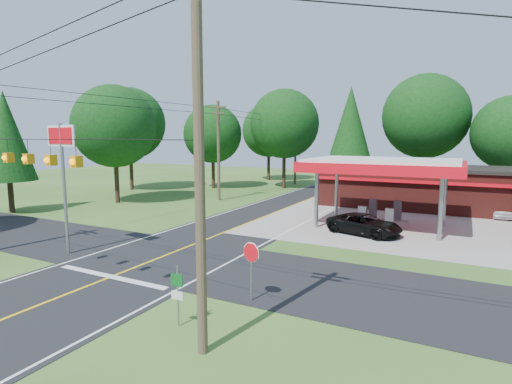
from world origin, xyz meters
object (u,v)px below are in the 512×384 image
at_px(gas_canopy, 383,168).
at_px(sedan_car, 501,210).
at_px(suv_car, 364,225).
at_px(octagonal_stop_sign, 251,257).
at_px(big_stop_sign, 62,157).

distance_m(gas_canopy, sedan_car, 11.79).
height_order(suv_car, octagonal_stop_sign, octagonal_stop_sign).
xyz_separation_m(sedan_car, big_stop_sign, (-22.00, -22.86, 4.71)).
bearing_deg(sedan_car, suv_car, -131.00).
height_order(gas_canopy, octagonal_stop_sign, gas_canopy).
relative_size(sedan_car, octagonal_stop_sign, 1.50).
bearing_deg(sedan_car, gas_canopy, -138.47).
distance_m(gas_canopy, suv_car, 4.70).
bearing_deg(sedan_car, octagonal_stop_sign, -115.67).
relative_size(suv_car, octagonal_stop_sign, 2.04).
distance_m(sedan_car, octagonal_stop_sign, 25.90).
bearing_deg(big_stop_sign, gas_canopy, 46.99).
distance_m(sedan_car, big_stop_sign, 32.08).
xyz_separation_m(gas_canopy, octagonal_stop_sign, (-2.00, -16.01, -2.49)).
bearing_deg(suv_car, big_stop_sign, 148.13).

